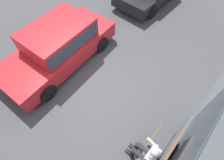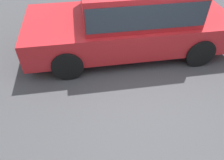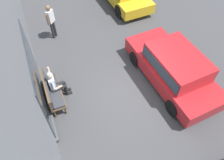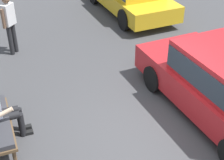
{
  "view_description": "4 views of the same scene",
  "coord_description": "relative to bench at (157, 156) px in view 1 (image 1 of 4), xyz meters",
  "views": [
    {
      "loc": [
        2.18,
        2.6,
        5.25
      ],
      "look_at": [
        -0.05,
        0.69,
        0.91
      ],
      "focal_mm": 28.0,
      "sensor_mm": 36.0,
      "label": 1
    },
    {
      "loc": [
        0.83,
        2.6,
        3.04
      ],
      "look_at": [
        0.62,
        0.42,
        1.02
      ],
      "focal_mm": 35.0,
      "sensor_mm": 36.0,
      "label": 2
    },
    {
      "loc": [
        -4.47,
        2.6,
        7.1
      ],
      "look_at": [
        0.29,
        0.67,
        0.78
      ],
      "focal_mm": 35.0,
      "sensor_mm": 36.0,
      "label": 3
    },
    {
      "loc": [
        -4.69,
        2.6,
        4.73
      ],
      "look_at": [
        0.97,
        0.38,
        0.82
      ],
      "focal_mm": 55.0,
      "sensor_mm": 36.0,
      "label": 4
    }
  ],
  "objects": [
    {
      "name": "ground_plane",
      "position": [
        -0.8,
        -2.9,
        -0.61
      ],
      "size": [
        60.0,
        60.0,
        0.0
      ],
      "primitive_type": "plane",
      "color": "#424244"
    },
    {
      "name": "parked_car_mid",
      "position": [
        -0.83,
        -4.71,
        0.21
      ],
      "size": [
        4.59,
        2.15,
        1.52
      ],
      "color": "red",
      "rests_on": "ground_plane"
    },
    {
      "name": "person_on_phone",
      "position": [
        0.17,
        -0.23,
        0.12
      ],
      "size": [
        0.73,
        0.74,
        1.38
      ],
      "color": "black",
      "rests_on": "ground_plane"
    },
    {
      "name": "bench",
      "position": [
        0.0,
        0.0,
        0.0
      ],
      "size": [
        1.66,
        0.55,
        1.04
      ],
      "color": "brown",
      "rests_on": "ground_plane"
    }
  ]
}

